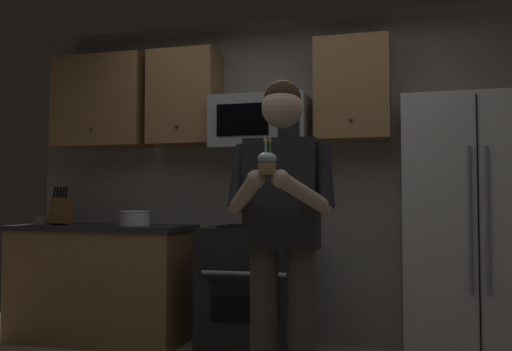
{
  "coord_description": "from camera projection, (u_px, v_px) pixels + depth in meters",
  "views": [
    {
      "loc": [
        0.9,
        -2.65,
        1.11
      ],
      "look_at": [
        0.14,
        0.22,
        1.25
      ],
      "focal_mm": 38.86,
      "sensor_mm": 36.0,
      "label": 1
    }
  ],
  "objects": [
    {
      "name": "knife_block",
      "position": [
        62.0,
        211.0,
        4.53
      ],
      "size": [
        0.16,
        0.15,
        0.32
      ],
      "color": "brown",
      "rests_on": "counter_left"
    },
    {
      "name": "counter_left",
      "position": [
        102.0,
        282.0,
        4.46
      ],
      "size": [
        1.44,
        0.66,
        0.92
      ],
      "color": "#9E7247",
      "rests_on": "ground"
    },
    {
      "name": "person",
      "position": [
        282.0,
        223.0,
        2.91
      ],
      "size": [
        0.6,
        0.48,
        1.76
      ],
      "color": "#4C4742",
      "rests_on": "ground"
    },
    {
      "name": "oven_range",
      "position": [
        257.0,
        289.0,
        4.11
      ],
      "size": [
        0.76,
        0.7,
        0.93
      ],
      "color": "black",
      "rests_on": "ground"
    },
    {
      "name": "bowl_small_colored",
      "position": [
        42.0,
        220.0,
        4.66
      ],
      "size": [
        0.13,
        0.13,
        0.06
      ],
      "color": "beige",
      "rests_on": "counter_left"
    },
    {
      "name": "cabinet_row_upper",
      "position": [
        194.0,
        98.0,
        4.49
      ],
      "size": [
        2.78,
        0.36,
        0.76
      ],
      "color": "#9E7247"
    },
    {
      "name": "bowl_large_white",
      "position": [
        135.0,
        218.0,
        4.38
      ],
      "size": [
        0.25,
        0.25,
        0.12
      ],
      "color": "white",
      "rests_on": "counter_left"
    },
    {
      "name": "microwave",
      "position": [
        261.0,
        123.0,
        4.28
      ],
      "size": [
        0.74,
        0.41,
        0.4
      ],
      "color": "#9EA0A5"
    },
    {
      "name": "wall_back",
      "position": [
        287.0,
        178.0,
        4.49
      ],
      "size": [
        4.4,
        0.1,
        2.6
      ],
      "primitive_type": "cube",
      "color": "gray",
      "rests_on": "ground"
    },
    {
      "name": "refrigerator",
      "position": [
        472.0,
        233.0,
        3.71
      ],
      "size": [
        0.9,
        0.75,
        1.8
      ],
      "color": "white",
      "rests_on": "ground"
    },
    {
      "name": "cupcake",
      "position": [
        267.0,
        163.0,
        2.61
      ],
      "size": [
        0.09,
        0.09,
        0.17
      ],
      "color": "#A87F56"
    }
  ]
}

